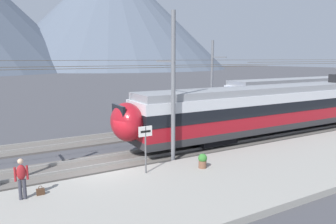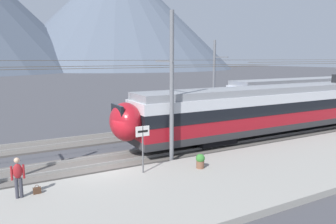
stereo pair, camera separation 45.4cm
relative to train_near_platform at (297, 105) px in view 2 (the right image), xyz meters
name	(u,v)px [view 2 (the right image)]	position (x,y,z in m)	size (l,w,h in m)	color
ground_plane	(104,172)	(-16.34, -1.40, -2.23)	(400.00, 400.00, 0.00)	#424247
platform_slab	(136,200)	(-16.34, -5.62, -2.07)	(120.00, 6.77, 0.31)	gray
track_near	(96,163)	(-16.34, 0.00, -2.16)	(120.00, 3.00, 0.28)	#5B5651
track_far	(75,142)	(-16.34, 5.36, -2.16)	(120.00, 3.00, 0.28)	#5B5651
train_near_platform	(297,105)	(0.00, 0.00, 0.00)	(30.59, 2.86, 4.27)	#2D2D30
train_far_track	(321,93)	(10.19, 5.36, 0.00)	(26.50, 2.88, 4.27)	#2D2D30
catenary_mast_mid	(171,87)	(-12.46, -1.63, 2.10)	(38.79, 2.04, 8.44)	slate
catenary_mast_far_side	(215,79)	(-2.91, 7.04, 1.74)	(38.79, 2.11, 7.57)	slate
platform_sign	(143,139)	(-14.93, -3.26, -0.20)	(0.70, 0.08, 2.35)	#59595B
passenger_walking	(18,176)	(-20.52, -3.49, -0.97)	(0.53, 0.22, 1.69)	#383842
handbag_beside_passenger	(37,190)	(-19.84, -3.38, -1.78)	(0.32, 0.18, 0.38)	#472D1E
potted_plant_platform_edge	(200,160)	(-12.06, -4.05, -1.50)	(0.46, 0.46, 0.75)	brown
mountain_central_peak	(118,14)	(48.15, 171.22, 30.23)	(135.50, 135.50, 64.93)	#515B6B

